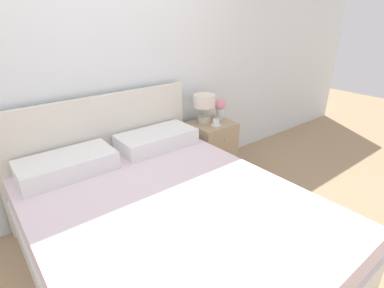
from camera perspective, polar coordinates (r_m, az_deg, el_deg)
The scene contains 7 objects.
ground_plane at distance 3.04m, azimuth -15.20°, elevation -9.88°, with size 12.00×12.00×0.00m, color tan.
wall_back at distance 2.65m, azimuth -18.94°, elevation 15.07°, with size 8.00×0.06×2.60m.
bed at distance 2.17m, azimuth -5.06°, elevation -15.13°, with size 1.68×2.07×1.01m.
nightstand at distance 3.26m, azimuth 3.68°, elevation -0.79°, with size 0.44×0.41×0.58m.
table_lamp at distance 3.09m, azimuth 2.34°, elevation 7.71°, with size 0.23×0.23×0.30m.
flower_vase at distance 3.23m, azimuth 5.37°, elevation 6.98°, with size 0.12×0.12×0.22m.
teacup at distance 3.07m, azimuth 4.60°, elevation 4.10°, with size 0.11×0.11×0.07m.
Camera 1 is at (-0.91, -2.39, 1.65)m, focal length 28.00 mm.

